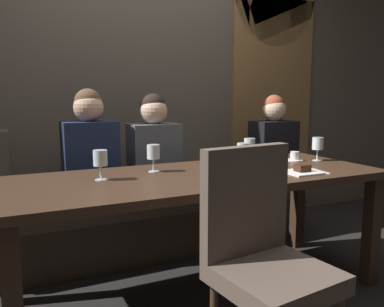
{
  "coord_description": "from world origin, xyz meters",
  "views": [
    {
      "loc": [
        -1.01,
        -2.03,
        1.2
      ],
      "look_at": [
        0.01,
        0.14,
        0.84
      ],
      "focal_mm": 37.09,
      "sensor_mm": 36.0,
      "label": 1
    }
  ],
  "objects_px": {
    "espresso_cup": "(295,157)",
    "dessert_plate": "(301,171)",
    "chair_near_side": "(262,248)",
    "wine_glass_end_left": "(100,160)",
    "diner_bearded": "(154,148)",
    "fork_on_table": "(321,171)",
    "diner_far_end": "(273,142)",
    "diner_redhead": "(90,150)",
    "dining_table": "(200,188)",
    "wine_glass_far_left": "(250,145)",
    "banquette_bench": "(159,223)",
    "wine_glass_near_left": "(243,151)",
    "wine_glass_center_back": "(318,144)",
    "wine_glass_far_right": "(153,153)"
  },
  "relations": [
    {
      "from": "chair_near_side",
      "to": "diner_redhead",
      "type": "distance_m",
      "value": 1.49
    },
    {
      "from": "chair_near_side",
      "to": "wine_glass_end_left",
      "type": "distance_m",
      "value": 0.98
    },
    {
      "from": "dining_table",
      "to": "diner_bearded",
      "type": "bearing_deg",
      "value": 92.54
    },
    {
      "from": "dining_table",
      "to": "espresso_cup",
      "type": "xyz_separation_m",
      "value": [
        0.8,
        0.13,
        0.11
      ]
    },
    {
      "from": "wine_glass_far_left",
      "to": "diner_redhead",
      "type": "bearing_deg",
      "value": 154.73
    },
    {
      "from": "banquette_bench",
      "to": "wine_glass_near_left",
      "type": "xyz_separation_m",
      "value": [
        0.3,
        -0.69,
        0.62
      ]
    },
    {
      "from": "dining_table",
      "to": "wine_glass_near_left",
      "type": "bearing_deg",
      "value": 1.77
    },
    {
      "from": "diner_bearded",
      "to": "wine_glass_near_left",
      "type": "distance_m",
      "value": 0.77
    },
    {
      "from": "diner_far_end",
      "to": "chair_near_side",
      "type": "bearing_deg",
      "value": -127.98
    },
    {
      "from": "chair_near_side",
      "to": "diner_far_end",
      "type": "xyz_separation_m",
      "value": [
        1.11,
        1.42,
        0.24
      ]
    },
    {
      "from": "banquette_bench",
      "to": "diner_far_end",
      "type": "xyz_separation_m",
      "value": [
        1.04,
        0.0,
        0.57
      ]
    },
    {
      "from": "banquette_bench",
      "to": "wine_glass_far_left",
      "type": "xyz_separation_m",
      "value": [
        0.48,
        -0.48,
        0.63
      ]
    },
    {
      "from": "wine_glass_end_left",
      "to": "banquette_bench",
      "type": "bearing_deg",
      "value": 48.0
    },
    {
      "from": "dessert_plate",
      "to": "diner_far_end",
      "type": "bearing_deg",
      "value": 62.21
    },
    {
      "from": "diner_redhead",
      "to": "wine_glass_far_right",
      "type": "distance_m",
      "value": 0.58
    },
    {
      "from": "dessert_plate",
      "to": "fork_on_table",
      "type": "bearing_deg",
      "value": -6.38
    },
    {
      "from": "wine_glass_far_left",
      "to": "dessert_plate",
      "type": "bearing_deg",
      "value": -81.8
    },
    {
      "from": "wine_glass_near_left",
      "to": "wine_glass_far_left",
      "type": "relative_size",
      "value": 1.0
    },
    {
      "from": "wine_glass_far_left",
      "to": "dessert_plate",
      "type": "height_order",
      "value": "wine_glass_far_left"
    },
    {
      "from": "wine_glass_far_left",
      "to": "wine_glass_far_right",
      "type": "xyz_separation_m",
      "value": [
        -0.71,
        -0.05,
        0.0
      ]
    },
    {
      "from": "wine_glass_far_right",
      "to": "dessert_plate",
      "type": "xyz_separation_m",
      "value": [
        0.77,
        -0.41,
        -0.1
      ]
    },
    {
      "from": "espresso_cup",
      "to": "dessert_plate",
      "type": "xyz_separation_m",
      "value": [
        -0.25,
        -0.37,
        -0.01
      ]
    },
    {
      "from": "diner_redhead",
      "to": "diner_bearded",
      "type": "bearing_deg",
      "value": 2.36
    },
    {
      "from": "diner_far_end",
      "to": "dessert_plate",
      "type": "distance_m",
      "value": 1.06
    },
    {
      "from": "diner_far_end",
      "to": "wine_glass_far_right",
      "type": "xyz_separation_m",
      "value": [
        -1.27,
        -0.53,
        0.06
      ]
    },
    {
      "from": "wine_glass_near_left",
      "to": "fork_on_table",
      "type": "bearing_deg",
      "value": -33.89
    },
    {
      "from": "dining_table",
      "to": "banquette_bench",
      "type": "relative_size",
      "value": 0.88
    },
    {
      "from": "wine_glass_end_left",
      "to": "fork_on_table",
      "type": "bearing_deg",
      "value": -14.7
    },
    {
      "from": "wine_glass_center_back",
      "to": "wine_glass_near_left",
      "type": "bearing_deg",
      "value": -175.0
    },
    {
      "from": "espresso_cup",
      "to": "dessert_plate",
      "type": "relative_size",
      "value": 0.63
    },
    {
      "from": "diner_redhead",
      "to": "dessert_plate",
      "type": "bearing_deg",
      "value": -41.21
    },
    {
      "from": "dining_table",
      "to": "wine_glass_far_left",
      "type": "bearing_deg",
      "value": 24.34
    },
    {
      "from": "diner_bearded",
      "to": "fork_on_table",
      "type": "xyz_separation_m",
      "value": [
        0.72,
        -0.95,
        -0.06
      ]
    },
    {
      "from": "wine_glass_near_left",
      "to": "wine_glass_far_left",
      "type": "distance_m",
      "value": 0.28
    },
    {
      "from": "wine_glass_center_back",
      "to": "diner_redhead",
      "type": "bearing_deg",
      "value": 156.89
    },
    {
      "from": "diner_redhead",
      "to": "diner_bearded",
      "type": "xyz_separation_m",
      "value": [
        0.47,
        0.02,
        -0.02
      ]
    },
    {
      "from": "diner_redhead",
      "to": "wine_glass_end_left",
      "type": "height_order",
      "value": "diner_redhead"
    },
    {
      "from": "wine_glass_end_left",
      "to": "espresso_cup",
      "type": "height_order",
      "value": "wine_glass_end_left"
    },
    {
      "from": "diner_redhead",
      "to": "diner_bearded",
      "type": "height_order",
      "value": "diner_redhead"
    },
    {
      "from": "dining_table",
      "to": "wine_glass_far_left",
      "type": "relative_size",
      "value": 13.41
    },
    {
      "from": "wine_glass_far_right",
      "to": "fork_on_table",
      "type": "bearing_deg",
      "value": -24.92
    },
    {
      "from": "wine_glass_end_left",
      "to": "wine_glass_far_left",
      "type": "bearing_deg",
      "value": 7.76
    },
    {
      "from": "wine_glass_center_back",
      "to": "espresso_cup",
      "type": "relative_size",
      "value": 1.37
    },
    {
      "from": "wine_glass_far_right",
      "to": "diner_redhead",
      "type": "bearing_deg",
      "value": 118.27
    },
    {
      "from": "chair_near_side",
      "to": "dessert_plate",
      "type": "relative_size",
      "value": 5.16
    },
    {
      "from": "chair_near_side",
      "to": "espresso_cup",
      "type": "xyz_separation_m",
      "value": [
        0.87,
        0.85,
        0.21
      ]
    },
    {
      "from": "diner_redhead",
      "to": "espresso_cup",
      "type": "bearing_deg",
      "value": -22.93
    },
    {
      "from": "dessert_plate",
      "to": "fork_on_table",
      "type": "xyz_separation_m",
      "value": [
        0.14,
        -0.02,
        -0.01
      ]
    },
    {
      "from": "wine_glass_far_right",
      "to": "diner_bearded",
      "type": "bearing_deg",
      "value": 69.81
    },
    {
      "from": "diner_redhead",
      "to": "wine_glass_far_right",
      "type": "xyz_separation_m",
      "value": [
        0.27,
        -0.51,
        0.03
      ]
    }
  ]
}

